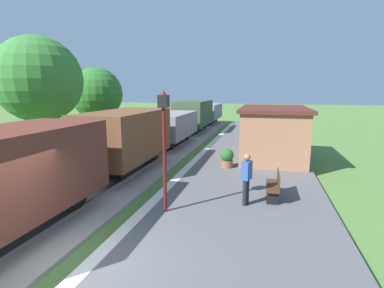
{
  "coord_description": "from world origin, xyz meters",
  "views": [
    {
      "loc": [
        3.93,
        -4.77,
        3.95
      ],
      "look_at": [
        1.07,
        6.48,
        1.76
      ],
      "focal_mm": 26.87,
      "sensor_mm": 36.0,
      "label": 1
    }
  ],
  "objects_px": {
    "lamp_post_near": "(164,130)",
    "tree_field_left": "(97,94)",
    "bench_near_hut": "(275,185)",
    "person_waiting": "(246,177)",
    "tree_trackside_far": "(39,80)",
    "potted_planter": "(227,158)",
    "bench_down_platform": "(270,137)",
    "freight_train": "(168,126)",
    "station_hut": "(273,132)"
  },
  "relations": [
    {
      "from": "bench_down_platform",
      "to": "lamp_post_near",
      "type": "height_order",
      "value": "lamp_post_near"
    },
    {
      "from": "bench_down_platform",
      "to": "tree_field_left",
      "type": "bearing_deg",
      "value": -171.28
    },
    {
      "from": "potted_planter",
      "to": "tree_field_left",
      "type": "relative_size",
      "value": 0.17
    },
    {
      "from": "person_waiting",
      "to": "potted_planter",
      "type": "xyz_separation_m",
      "value": [
        -1.2,
        4.47,
        -0.46
      ]
    },
    {
      "from": "lamp_post_near",
      "to": "bench_down_platform",
      "type": "bearing_deg",
      "value": 75.39
    },
    {
      "from": "bench_near_hut",
      "to": "person_waiting",
      "type": "bearing_deg",
      "value": -138.09
    },
    {
      "from": "tree_trackside_far",
      "to": "person_waiting",
      "type": "bearing_deg",
      "value": -20.42
    },
    {
      "from": "tree_field_left",
      "to": "tree_trackside_far",
      "type": "bearing_deg",
      "value": -90.91
    },
    {
      "from": "bench_down_platform",
      "to": "person_waiting",
      "type": "relative_size",
      "value": 0.88
    },
    {
      "from": "potted_planter",
      "to": "tree_trackside_far",
      "type": "height_order",
      "value": "tree_trackside_far"
    },
    {
      "from": "lamp_post_near",
      "to": "tree_field_left",
      "type": "height_order",
      "value": "tree_field_left"
    },
    {
      "from": "bench_down_platform",
      "to": "tree_field_left",
      "type": "xyz_separation_m",
      "value": [
        -12.28,
        -1.88,
        2.96
      ]
    },
    {
      "from": "bench_near_hut",
      "to": "station_hut",
      "type": "bearing_deg",
      "value": 89.7
    },
    {
      "from": "freight_train",
      "to": "lamp_post_near",
      "type": "height_order",
      "value": "lamp_post_near"
    },
    {
      "from": "bench_near_hut",
      "to": "tree_field_left",
      "type": "xyz_separation_m",
      "value": [
        -12.28,
        8.77,
        2.96
      ]
    },
    {
      "from": "freight_train",
      "to": "tree_trackside_far",
      "type": "xyz_separation_m",
      "value": [
        -5.6,
        -4.9,
        2.9
      ]
    },
    {
      "from": "freight_train",
      "to": "station_hut",
      "type": "distance_m",
      "value": 7.07
    },
    {
      "from": "potted_planter",
      "to": "station_hut",
      "type": "bearing_deg",
      "value": 51.82
    },
    {
      "from": "freight_train",
      "to": "bench_near_hut",
      "type": "height_order",
      "value": "freight_train"
    },
    {
      "from": "potted_planter",
      "to": "bench_down_platform",
      "type": "bearing_deg",
      "value": 73.19
    },
    {
      "from": "freight_train",
      "to": "station_hut",
      "type": "height_order",
      "value": "station_hut"
    },
    {
      "from": "tree_field_left",
      "to": "station_hut",
      "type": "bearing_deg",
      "value": -10.98
    },
    {
      "from": "potted_planter",
      "to": "freight_train",
      "type": "bearing_deg",
      "value": 134.76
    },
    {
      "from": "station_hut",
      "to": "potted_planter",
      "type": "height_order",
      "value": "station_hut"
    },
    {
      "from": "freight_train",
      "to": "tree_field_left",
      "type": "distance_m",
      "value": 5.92
    },
    {
      "from": "station_hut",
      "to": "tree_trackside_far",
      "type": "bearing_deg",
      "value": -166.63
    },
    {
      "from": "freight_train",
      "to": "person_waiting",
      "type": "height_order",
      "value": "freight_train"
    },
    {
      "from": "person_waiting",
      "to": "tree_field_left",
      "type": "xyz_separation_m",
      "value": [
        -11.36,
        9.6,
        2.5
      ]
    },
    {
      "from": "potted_planter",
      "to": "lamp_post_near",
      "type": "bearing_deg",
      "value": -101.81
    },
    {
      "from": "freight_train",
      "to": "bench_near_hut",
      "type": "relative_size",
      "value": 21.73
    },
    {
      "from": "bench_down_platform",
      "to": "tree_trackside_far",
      "type": "height_order",
      "value": "tree_trackside_far"
    },
    {
      "from": "lamp_post_near",
      "to": "tree_field_left",
      "type": "distance_m",
      "value": 14.04
    },
    {
      "from": "bench_near_hut",
      "to": "lamp_post_near",
      "type": "relative_size",
      "value": 0.41
    },
    {
      "from": "station_hut",
      "to": "person_waiting",
      "type": "relative_size",
      "value": 3.39
    },
    {
      "from": "station_hut",
      "to": "tree_field_left",
      "type": "relative_size",
      "value": 1.05
    },
    {
      "from": "bench_down_platform",
      "to": "person_waiting",
      "type": "distance_m",
      "value": 11.53
    },
    {
      "from": "freight_train",
      "to": "tree_field_left",
      "type": "xyz_separation_m",
      "value": [
        -5.52,
        0.44,
        2.1
      ]
    },
    {
      "from": "potted_planter",
      "to": "tree_trackside_far",
      "type": "bearing_deg",
      "value": -178.82
    },
    {
      "from": "bench_near_hut",
      "to": "potted_planter",
      "type": "relative_size",
      "value": 1.64
    },
    {
      "from": "freight_train",
      "to": "lamp_post_near",
      "type": "relative_size",
      "value": 8.81
    },
    {
      "from": "lamp_post_near",
      "to": "bench_near_hut",
      "type": "bearing_deg",
      "value": 30.92
    },
    {
      "from": "bench_near_hut",
      "to": "freight_train",
      "type": "bearing_deg",
      "value": 129.08
    },
    {
      "from": "bench_near_hut",
      "to": "bench_down_platform",
      "type": "relative_size",
      "value": 1.0
    },
    {
      "from": "freight_train",
      "to": "tree_trackside_far",
      "type": "height_order",
      "value": "tree_trackside_far"
    },
    {
      "from": "freight_train",
      "to": "person_waiting",
      "type": "distance_m",
      "value": 10.87
    },
    {
      "from": "person_waiting",
      "to": "lamp_post_near",
      "type": "height_order",
      "value": "lamp_post_near"
    },
    {
      "from": "person_waiting",
      "to": "station_hut",
      "type": "bearing_deg",
      "value": -78.39
    },
    {
      "from": "potted_planter",
      "to": "lamp_post_near",
      "type": "distance_m",
      "value": 6.1
    },
    {
      "from": "person_waiting",
      "to": "lamp_post_near",
      "type": "xyz_separation_m",
      "value": [
        -2.37,
        -1.14,
        1.62
      ]
    },
    {
      "from": "person_waiting",
      "to": "tree_trackside_far",
      "type": "bearing_deg",
      "value": -1.26
    }
  ]
}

